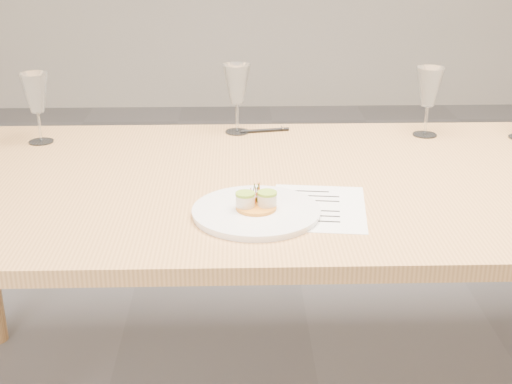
{
  "coord_description": "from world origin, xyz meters",
  "views": [
    {
      "loc": [
        -0.25,
        -1.76,
        1.42
      ],
      "look_at": [
        -0.21,
        -0.22,
        0.8
      ],
      "focal_mm": 50.0,
      "sensor_mm": 36.0,
      "label": 1
    }
  ],
  "objects_px": {
    "wine_glass_0": "(36,94)",
    "ballpoint_pen": "(265,130)",
    "recipe_sheet": "(318,208)",
    "dinner_plate": "(256,210)",
    "dining_table": "(331,201)",
    "wine_glass_1": "(237,85)",
    "wine_glass_2": "(429,88)"
  },
  "relations": [
    {
      "from": "dining_table",
      "to": "wine_glass_2",
      "type": "relative_size",
      "value": 11.2
    },
    {
      "from": "dining_table",
      "to": "ballpoint_pen",
      "type": "bearing_deg",
      "value": 111.48
    },
    {
      "from": "dining_table",
      "to": "wine_glass_2",
      "type": "xyz_separation_m",
      "value": [
        0.34,
        0.36,
        0.22
      ]
    },
    {
      "from": "wine_glass_0",
      "to": "wine_glass_2",
      "type": "distance_m",
      "value": 1.19
    },
    {
      "from": "ballpoint_pen",
      "to": "wine_glass_2",
      "type": "relative_size",
      "value": 0.73
    },
    {
      "from": "dining_table",
      "to": "wine_glass_0",
      "type": "height_order",
      "value": "wine_glass_0"
    },
    {
      "from": "recipe_sheet",
      "to": "wine_glass_0",
      "type": "bearing_deg",
      "value": 153.04
    },
    {
      "from": "ballpoint_pen",
      "to": "wine_glass_2",
      "type": "distance_m",
      "value": 0.52
    },
    {
      "from": "recipe_sheet",
      "to": "wine_glass_1",
      "type": "relative_size",
      "value": 1.41
    },
    {
      "from": "dining_table",
      "to": "wine_glass_1",
      "type": "relative_size",
      "value": 11.05
    },
    {
      "from": "recipe_sheet",
      "to": "ballpoint_pen",
      "type": "distance_m",
      "value": 0.62
    },
    {
      "from": "recipe_sheet",
      "to": "dining_table",
      "type": "bearing_deg",
      "value": 80.51
    },
    {
      "from": "recipe_sheet",
      "to": "ballpoint_pen",
      "type": "bearing_deg",
      "value": 106.39
    },
    {
      "from": "ballpoint_pen",
      "to": "wine_glass_0",
      "type": "xyz_separation_m",
      "value": [
        -0.69,
        -0.09,
        0.14
      ]
    },
    {
      "from": "dinner_plate",
      "to": "wine_glass_0",
      "type": "relative_size",
      "value": 1.41
    },
    {
      "from": "recipe_sheet",
      "to": "wine_glass_0",
      "type": "relative_size",
      "value": 1.44
    },
    {
      "from": "ballpoint_pen",
      "to": "wine_glass_0",
      "type": "relative_size",
      "value": 0.74
    },
    {
      "from": "dining_table",
      "to": "dinner_plate",
      "type": "relative_size",
      "value": 8.01
    },
    {
      "from": "dining_table",
      "to": "recipe_sheet",
      "type": "xyz_separation_m",
      "value": [
        -0.06,
        -0.2,
        0.07
      ]
    },
    {
      "from": "dining_table",
      "to": "recipe_sheet",
      "type": "relative_size",
      "value": 7.82
    },
    {
      "from": "dinner_plate",
      "to": "recipe_sheet",
      "type": "xyz_separation_m",
      "value": [
        0.15,
        0.04,
        -0.01
      ]
    },
    {
      "from": "ballpoint_pen",
      "to": "dining_table",
      "type": "bearing_deg",
      "value": -78.68
    },
    {
      "from": "dinner_plate",
      "to": "ballpoint_pen",
      "type": "xyz_separation_m",
      "value": [
        0.05,
        0.65,
        -0.01
      ]
    },
    {
      "from": "ballpoint_pen",
      "to": "wine_glass_2",
      "type": "bearing_deg",
      "value": -15.67
    },
    {
      "from": "recipe_sheet",
      "to": "dinner_plate",
      "type": "bearing_deg",
      "value": -158.57
    },
    {
      "from": "wine_glass_0",
      "to": "wine_glass_1",
      "type": "distance_m",
      "value": 0.6
    },
    {
      "from": "wine_glass_2",
      "to": "dinner_plate",
      "type": "bearing_deg",
      "value": -132.08
    },
    {
      "from": "recipe_sheet",
      "to": "wine_glass_1",
      "type": "height_order",
      "value": "wine_glass_1"
    },
    {
      "from": "wine_glass_0",
      "to": "ballpoint_pen",
      "type": "bearing_deg",
      "value": 7.08
    },
    {
      "from": "ballpoint_pen",
      "to": "dinner_plate",
      "type": "bearing_deg",
      "value": -104.21
    },
    {
      "from": "wine_glass_0",
      "to": "wine_glass_1",
      "type": "bearing_deg",
      "value": 7.99
    },
    {
      "from": "recipe_sheet",
      "to": "ballpoint_pen",
      "type": "xyz_separation_m",
      "value": [
        -0.1,
        0.61,
        0.0
      ]
    }
  ]
}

